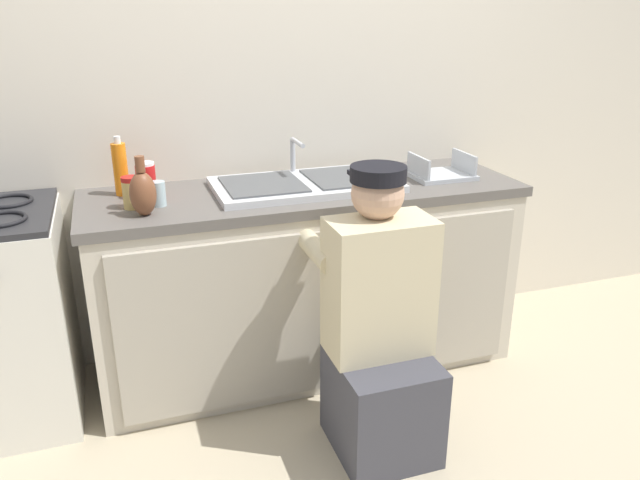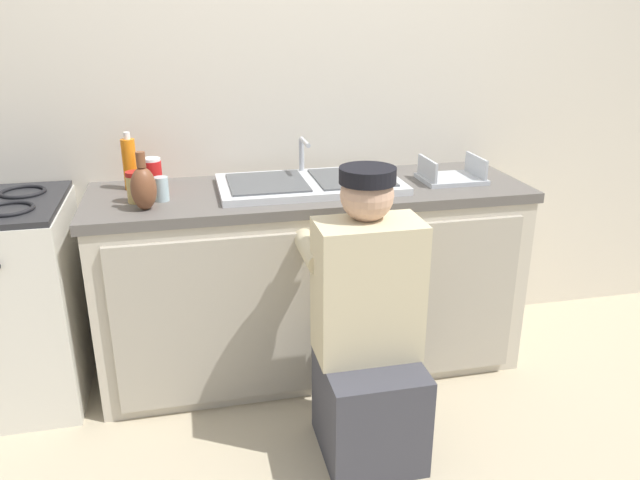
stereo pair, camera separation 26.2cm
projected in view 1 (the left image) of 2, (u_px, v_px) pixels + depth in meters
The scene contains 12 objects.
ground_plane at pixel (327, 393), 2.79m from camera, with size 12.00×12.00×0.00m, color tan.
back_wall at pixel (282, 91), 2.92m from camera, with size 6.00×0.10×2.50m, color beige.
counter_cabinet at pixel (307, 283), 2.90m from camera, with size 1.88×0.62×0.83m.
countertop at pixel (305, 193), 2.75m from camera, with size 1.92×0.62×0.04m, color #5B5651.
sink_double_basin at pixel (305, 184), 2.74m from camera, with size 0.80×0.44×0.19m.
plumber_person at pixel (379, 338), 2.33m from camera, with size 0.42×0.61×1.10m.
condiment_jar at pixel (132, 192), 2.45m from camera, with size 0.07×0.07×0.13m.
soap_bottle_orange at pixel (120, 169), 2.60m from camera, with size 0.06×0.06×0.25m.
dish_rack_tray at pixel (441, 172), 2.90m from camera, with size 0.28×0.22×0.11m.
water_glass at pixel (158, 194), 2.48m from camera, with size 0.06×0.06×0.10m.
soda_cup_red at pixel (146, 181), 2.57m from camera, with size 0.08×0.08×0.15m.
vase_decorative at pixel (143, 192), 2.36m from camera, with size 0.10×0.10×0.23m.
Camera 1 is at (-0.79, -2.23, 1.62)m, focal length 35.00 mm.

